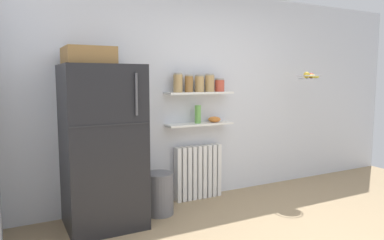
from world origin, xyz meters
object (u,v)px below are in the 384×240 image
Objects in this scene: refrigerator at (102,143)px; radiator at (198,172)px; storage_jar_3 at (210,83)px; storage_jar_2 at (199,83)px; hanging_fruit_basket at (309,76)px; storage_jar_4 at (220,85)px; vase at (198,114)px; trash_bin at (159,194)px; shelf_bowl at (214,119)px; storage_jar_1 at (189,84)px; storage_jar_0 at (178,83)px.

radiator is at bearing 12.15° from refrigerator.
storage_jar_2 is at bearing -180.00° from storage_jar_3.
hanging_fruit_basket reaches higher than storage_jar_2.
storage_jar_4 reaches higher than vase.
storage_jar_4 is 0.51× the size of hanging_fruit_basket.
shelf_bowl is at bearing 15.49° from trash_bin.
storage_jar_4 reaches higher than shelf_bowl.
storage_jar_2 is at bearing -90.00° from radiator.
hanging_fruit_basket is (1.19, -0.33, 0.11)m from storage_jar_4.
vase is 0.25m from shelf_bowl.
vase is (-0.31, -0.00, -0.36)m from storage_jar_4.
vase is at bearing -180.00° from storage_jar_4.
trash_bin is at bearing -164.51° from shelf_bowl.
storage_jar_2 reaches higher than storage_jar_4.
shelf_bowl is (0.24, 0.00, -0.08)m from vase.
radiator is at bearing 22.66° from trash_bin.
storage_jar_1 is 1.01× the size of storage_jar_2.
storage_jar_4 reaches higher than trash_bin.
trash_bin is at bearing -157.34° from radiator.
refrigerator is 1.29m from storage_jar_1.
storage_jar_0 is 0.69m from shelf_bowl.
refrigerator is 3.86× the size of trash_bin.
storage_jar_1 is at bearing -0.00° from storage_jar_0.
refrigerator is 2.68× the size of radiator.
hanging_fruit_basket is at bearing -15.68° from storage_jar_4.
refrigerator is 8.62× the size of storage_jar_1.
shelf_bowl is 1.18m from trash_bin.
shelf_bowl is (0.36, 0.00, -0.45)m from storage_jar_1.
storage_jar_0 is 1.03× the size of vase.
storage_jar_3 is (0.15, 0.00, 0.01)m from storage_jar_2.
trash_bin is at bearing 177.43° from hanging_fruit_basket.
refrigerator is at bearing -170.25° from storage_jar_3.
storage_jar_2 is (0.29, -0.00, -0.01)m from storage_jar_0.
refrigerator reaches higher than storage_jar_3.
hanging_fruit_basket is at bearing -14.04° from storage_jar_3.
storage_jar_1 is at bearing 25.62° from trash_bin.
shelf_bowl is (0.22, -0.03, 0.66)m from radiator.
radiator is 3.04× the size of vase.
radiator is 0.71m from trash_bin.
trash_bin is at bearing -159.65° from storage_jar_2.
radiator is at bearing 5.87° from storage_jar_0.
storage_jar_2 is 0.38m from vase.
hanging_fruit_basket is (1.26, -0.33, 0.54)m from shelf_bowl.
hanging_fruit_basket reaches higher than radiator.
refrigerator is 8.67× the size of storage_jar_2.
storage_jar_3 is at bearing 9.75° from refrigerator.
hanging_fruit_basket is at bearing -11.60° from storage_jar_1.
radiator is at bearing 168.38° from storage_jar_3.
storage_jar_4 is 1.24m from hanging_fruit_basket.
refrigerator is at bearing -169.15° from storage_jar_2.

